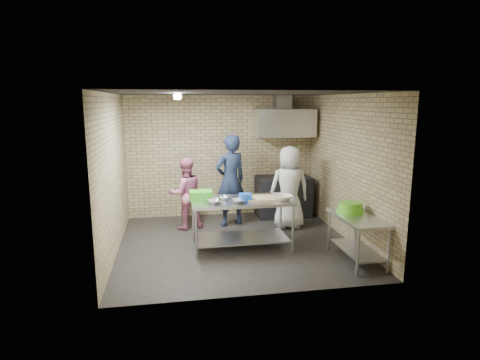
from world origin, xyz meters
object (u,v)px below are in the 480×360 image
Objects in this scene: stove at (283,196)px; bottle_green at (301,126)px; blue_tub at (245,197)px; man_navy at (230,181)px; prep_table at (241,224)px; green_crate at (201,195)px; bottle_red at (284,126)px; green_basin at (350,207)px; woman_white at (289,187)px; side_counter at (357,238)px; woman_pink at (186,193)px.

bottle_green is (0.45, 0.24, 1.57)m from stove.
man_navy reaches higher than blue_tub.
green_crate reaches higher than prep_table.
man_navy is at bearing -151.56° from bottle_red.
green_basin is 0.24× the size of man_navy.
prep_table is at bearing 158.92° from green_basin.
green_basin is 1.73m from woman_white.
man_navy is at bearing 91.62° from blue_tub.
woman_white is at bearing -99.31° from bottle_red.
side_counter is 0.82× the size of woman_pink.
side_counter is 0.71× the size of woman_white.
bottle_red is 1.63m from woman_white.
woman_white is at bearing 107.18° from side_counter.
woman_pink reaches higher than side_counter.
blue_tub is at bearing -16.35° from green_crate.
blue_tub is 1.30× the size of bottle_green.
side_counter is at bearing -25.69° from blue_tub.
bottle_red reaches higher than stove.
side_counter is 2.71m from green_crate.
woman_white reaches higher than green_basin.
blue_tub is at bearing 154.31° from side_counter.
prep_table is at bearing -122.87° from bottle_red.
bottle_green is (1.69, 2.18, 1.07)m from blue_tub.
side_counter is 2.61× the size of green_basin.
stove is 2.35m from blue_tub.
side_counter is at bearing -27.68° from prep_table.
man_navy reaches higher than woman_white.
side_counter is 2.91m from man_navy.
bottle_red is at bearing -172.40° from man_navy.
prep_table is 1.04× the size of woman_white.
woman_pink is (-2.26, -0.80, -1.30)m from bottle_red.
woman_pink is (-0.93, -0.07, -0.22)m from man_navy.
man_navy reaches higher than side_counter.
bottle_green is (0.02, 2.74, 1.18)m from green_basin.
woman_white is (1.16, 0.97, 0.41)m from prep_table.
woman_pink is (-2.64, 1.94, -0.10)m from green_basin.
woman_white is (1.15, -0.39, -0.11)m from man_navy.
stove is 1.60m from bottle_red.
man_navy is (0.71, 1.23, -0.00)m from green_crate.
bottle_red reaches higher than green_basin.
stove is (1.29, 1.84, 0.01)m from prep_table.
side_counter is 6.67× the size of bottle_red.
bottle_green is at bearing 50.01° from prep_table.
blue_tub is at bearing -127.85° from bottle_green.
man_navy is (-1.73, 2.27, 0.58)m from side_counter.
blue_tub is 1.77m from green_basin.
man_navy is (-0.04, 1.45, 0.01)m from blue_tub.
prep_table is 0.51m from blue_tub.
blue_tub reaches higher than green_basin.
stove is 1.46m from man_navy.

